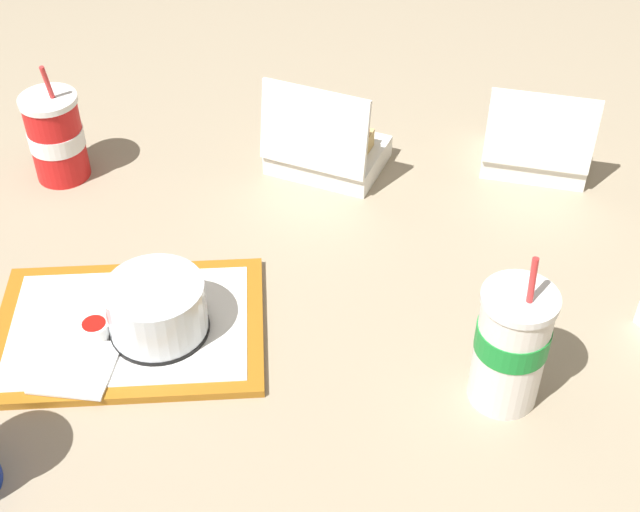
{
  "coord_description": "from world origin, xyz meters",
  "views": [
    {
      "loc": [
        -0.19,
        -0.95,
        0.89
      ],
      "look_at": [
        -0.04,
        0.01,
        0.05
      ],
      "focal_mm": 50.0,
      "sensor_mm": 36.0,
      "label": 1
    }
  ],
  "objects_px": {
    "ketchup_cup": "(95,329)",
    "soda_cup_corner": "(56,137)",
    "food_tray": "(130,328)",
    "soda_cup_right": "(511,345)",
    "cake_container": "(157,310)",
    "clamshell_hotdog_left": "(327,147)",
    "plastic_fork": "(85,293)",
    "clamshell_sandwich_front": "(537,144)"
  },
  "relations": [
    {
      "from": "plastic_fork",
      "to": "soda_cup_right",
      "type": "height_order",
      "value": "soda_cup_right"
    },
    {
      "from": "food_tray",
      "to": "soda_cup_right",
      "type": "relative_size",
      "value": 1.66
    },
    {
      "from": "cake_container",
      "to": "ketchup_cup",
      "type": "distance_m",
      "value": 0.09
    },
    {
      "from": "clamshell_sandwich_front",
      "to": "soda_cup_right",
      "type": "relative_size",
      "value": 0.9
    },
    {
      "from": "plastic_fork",
      "to": "food_tray",
      "type": "bearing_deg",
      "value": -65.81
    },
    {
      "from": "clamshell_sandwich_front",
      "to": "clamshell_hotdog_left",
      "type": "bearing_deg",
      "value": 171.63
    },
    {
      "from": "clamshell_hotdog_left",
      "to": "ketchup_cup",
      "type": "bearing_deg",
      "value": -136.29
    },
    {
      "from": "clamshell_hotdog_left",
      "to": "food_tray",
      "type": "bearing_deg",
      "value": -133.95
    },
    {
      "from": "clamshell_hotdog_left",
      "to": "soda_cup_right",
      "type": "height_order",
      "value": "soda_cup_right"
    },
    {
      "from": "clamshell_sandwich_front",
      "to": "soda_cup_corner",
      "type": "xyz_separation_m",
      "value": [
        -0.8,
        0.1,
        0.03
      ]
    },
    {
      "from": "plastic_fork",
      "to": "clamshell_sandwich_front",
      "type": "relative_size",
      "value": 0.52
    },
    {
      "from": "clamshell_hotdog_left",
      "to": "soda_cup_right",
      "type": "bearing_deg",
      "value": -75.14
    },
    {
      "from": "food_tray",
      "to": "cake_container",
      "type": "distance_m",
      "value": 0.06
    },
    {
      "from": "cake_container",
      "to": "plastic_fork",
      "type": "xyz_separation_m",
      "value": [
        -0.1,
        0.09,
        -0.04
      ]
    },
    {
      "from": "food_tray",
      "to": "soda_cup_right",
      "type": "distance_m",
      "value": 0.52
    },
    {
      "from": "ketchup_cup",
      "to": "soda_cup_corner",
      "type": "xyz_separation_m",
      "value": [
        -0.07,
        0.41,
        0.05
      ]
    },
    {
      "from": "ketchup_cup",
      "to": "clamshell_sandwich_front",
      "type": "xyz_separation_m",
      "value": [
        0.73,
        0.31,
        0.02
      ]
    },
    {
      "from": "ketchup_cup",
      "to": "plastic_fork",
      "type": "relative_size",
      "value": 0.36
    },
    {
      "from": "ketchup_cup",
      "to": "soda_cup_right",
      "type": "bearing_deg",
      "value": -18.57
    },
    {
      "from": "food_tray",
      "to": "plastic_fork",
      "type": "height_order",
      "value": "plastic_fork"
    },
    {
      "from": "ketchup_cup",
      "to": "plastic_fork",
      "type": "height_order",
      "value": "ketchup_cup"
    },
    {
      "from": "food_tray",
      "to": "ketchup_cup",
      "type": "distance_m",
      "value": 0.05
    },
    {
      "from": "food_tray",
      "to": "clamshell_hotdog_left",
      "type": "bearing_deg",
      "value": 46.05
    },
    {
      "from": "clamshell_hotdog_left",
      "to": "soda_cup_right",
      "type": "distance_m",
      "value": 0.56
    },
    {
      "from": "ketchup_cup",
      "to": "food_tray",
      "type": "bearing_deg",
      "value": 18.24
    },
    {
      "from": "cake_container",
      "to": "clamshell_hotdog_left",
      "type": "xyz_separation_m",
      "value": [
        0.29,
        0.36,
        -0.01
      ]
    },
    {
      "from": "cake_container",
      "to": "ketchup_cup",
      "type": "xyz_separation_m",
      "value": [
        -0.09,
        0.0,
        -0.02
      ]
    },
    {
      "from": "food_tray",
      "to": "cake_container",
      "type": "relative_size",
      "value": 2.87
    },
    {
      "from": "soda_cup_corner",
      "to": "soda_cup_right",
      "type": "bearing_deg",
      "value": -44.8
    },
    {
      "from": "food_tray",
      "to": "plastic_fork",
      "type": "xyz_separation_m",
      "value": [
        -0.06,
        0.07,
        0.01
      ]
    },
    {
      "from": "food_tray",
      "to": "soda_cup_right",
      "type": "xyz_separation_m",
      "value": [
        0.48,
        -0.19,
        0.09
      ]
    },
    {
      "from": "plastic_fork",
      "to": "clamshell_sandwich_front",
      "type": "xyz_separation_m",
      "value": [
        0.75,
        0.22,
        0.03
      ]
    },
    {
      "from": "plastic_fork",
      "to": "clamshell_sandwich_front",
      "type": "bearing_deg",
      "value": 0.24
    },
    {
      "from": "clamshell_hotdog_left",
      "to": "cake_container",
      "type": "bearing_deg",
      "value": -128.8
    },
    {
      "from": "cake_container",
      "to": "clamshell_sandwich_front",
      "type": "xyz_separation_m",
      "value": [
        0.64,
        0.31,
        -0.01
      ]
    },
    {
      "from": "clamshell_sandwich_front",
      "to": "soda_cup_right",
      "type": "bearing_deg",
      "value": -113.6
    },
    {
      "from": "ketchup_cup",
      "to": "clamshell_hotdog_left",
      "type": "relative_size",
      "value": 0.17
    },
    {
      "from": "cake_container",
      "to": "clamshell_hotdog_left",
      "type": "distance_m",
      "value": 0.46
    },
    {
      "from": "food_tray",
      "to": "clamshell_sandwich_front",
      "type": "relative_size",
      "value": 1.84
    },
    {
      "from": "soda_cup_right",
      "to": "clamshell_hotdog_left",
      "type": "bearing_deg",
      "value": 104.86
    },
    {
      "from": "clamshell_hotdog_left",
      "to": "soda_cup_corner",
      "type": "relative_size",
      "value": 1.1
    },
    {
      "from": "food_tray",
      "to": "ketchup_cup",
      "type": "bearing_deg",
      "value": -161.76
    }
  ]
}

